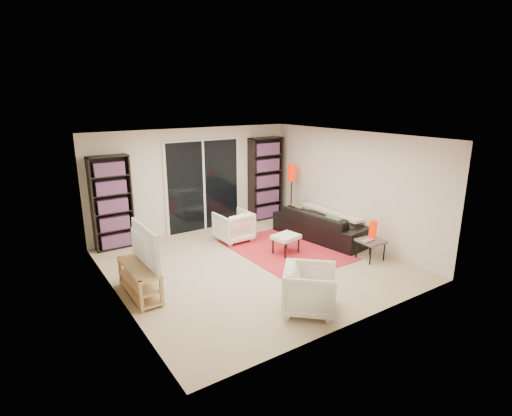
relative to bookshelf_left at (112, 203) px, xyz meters
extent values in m
plane|color=beige|center=(1.95, -2.33, -0.98)|extent=(5.00, 5.00, 0.00)
cube|color=silver|center=(1.95, 0.17, 0.22)|extent=(5.00, 0.02, 2.40)
cube|color=silver|center=(1.95, -4.83, 0.22)|extent=(5.00, 0.02, 2.40)
cube|color=silver|center=(-0.55, -2.33, 0.22)|extent=(0.02, 5.00, 2.40)
cube|color=silver|center=(4.45, -2.33, 0.22)|extent=(0.02, 5.00, 2.40)
cube|color=white|center=(1.95, -2.33, 1.42)|extent=(5.00, 5.00, 0.02)
cube|color=white|center=(2.15, 0.14, 0.07)|extent=(1.92, 0.06, 2.16)
cube|color=black|center=(2.15, 0.10, 0.07)|extent=(1.80, 0.02, 2.10)
cube|color=white|center=(2.15, 0.09, 0.07)|extent=(0.05, 0.02, 2.10)
cube|color=black|center=(0.00, 0.01, 0.00)|extent=(0.80, 0.30, 1.95)
cube|color=#94265B|center=(0.00, -0.01, 0.00)|extent=(0.70, 0.22, 1.85)
cube|color=black|center=(3.85, 0.01, 0.07)|extent=(0.90, 0.30, 2.10)
cube|color=#94265B|center=(3.85, -0.01, 0.07)|extent=(0.80, 0.22, 2.00)
cube|color=tan|center=(-0.24, -2.35, -0.50)|extent=(0.37, 1.17, 0.04)
cube|color=tan|center=(-0.24, -2.35, -0.73)|extent=(0.37, 1.17, 0.03)
cube|color=tan|center=(-0.24, -2.35, -0.92)|extent=(0.37, 1.17, 0.04)
cube|color=tan|center=(-0.40, -2.90, -0.73)|extent=(0.05, 0.05, 0.50)
cube|color=tan|center=(-0.40, -1.81, -0.73)|extent=(0.05, 0.05, 0.50)
cube|color=tan|center=(-0.08, -2.90, -0.73)|extent=(0.05, 0.05, 0.50)
cube|color=tan|center=(-0.08, -1.81, -0.73)|extent=(0.05, 0.05, 0.50)
imported|color=black|center=(-0.22, -2.35, -0.15)|extent=(0.15, 1.11, 0.64)
cube|color=red|center=(2.89, -2.11, -0.97)|extent=(1.88, 2.52, 0.01)
imported|color=black|center=(4.01, -1.96, -0.65)|extent=(1.19, 2.33, 0.65)
imported|color=white|center=(2.29, -1.01, -0.65)|extent=(0.73, 0.75, 0.66)
imported|color=white|center=(1.69, -4.23, -0.63)|extent=(1.07, 1.07, 0.70)
cube|color=white|center=(2.78, -2.25, -0.62)|extent=(0.57, 0.49, 0.08)
cylinder|color=black|center=(2.61, -2.45, -0.82)|extent=(0.04, 0.04, 0.32)
cylinder|color=black|center=(2.55, -2.13, -0.82)|extent=(0.04, 0.04, 0.32)
cylinder|color=black|center=(3.00, -2.38, -0.82)|extent=(0.04, 0.04, 0.32)
cylinder|color=black|center=(2.95, -2.06, -0.82)|extent=(0.04, 0.04, 0.32)
cube|color=#4F4F55|center=(3.96, -3.40, -0.60)|extent=(0.48, 0.48, 0.04)
cylinder|color=black|center=(3.77, -3.58, -0.79)|extent=(0.03, 0.03, 0.38)
cylinder|color=black|center=(3.79, -3.21, -0.79)|extent=(0.03, 0.03, 0.38)
cylinder|color=black|center=(4.13, -3.60, -0.79)|extent=(0.03, 0.03, 0.38)
cylinder|color=black|center=(4.16, -3.23, -0.79)|extent=(0.03, 0.03, 0.38)
imported|color=silver|center=(3.88, -3.45, -0.56)|extent=(0.34, 0.24, 0.03)
cylinder|color=red|center=(4.10, -3.31, -0.40)|extent=(0.15, 0.15, 0.34)
cylinder|color=black|center=(4.16, -0.67, -0.96)|extent=(0.22, 0.22, 0.03)
cylinder|color=black|center=(4.16, -0.67, -0.42)|extent=(0.03, 0.03, 1.11)
cylinder|color=red|center=(4.16, -0.67, 0.30)|extent=(0.20, 0.20, 0.40)
camera|label=1|loc=(-1.91, -8.21, 2.10)|focal=28.00mm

